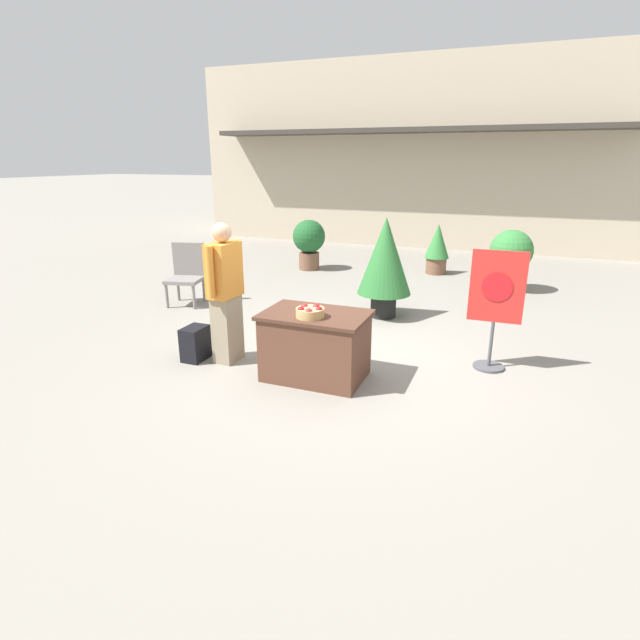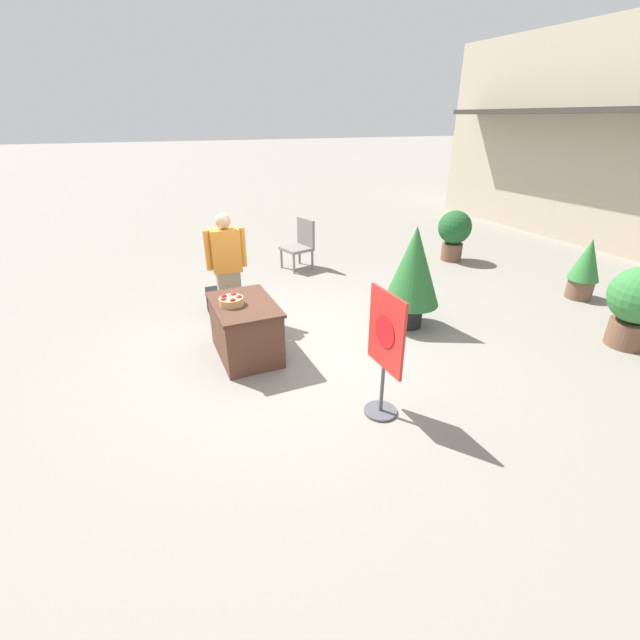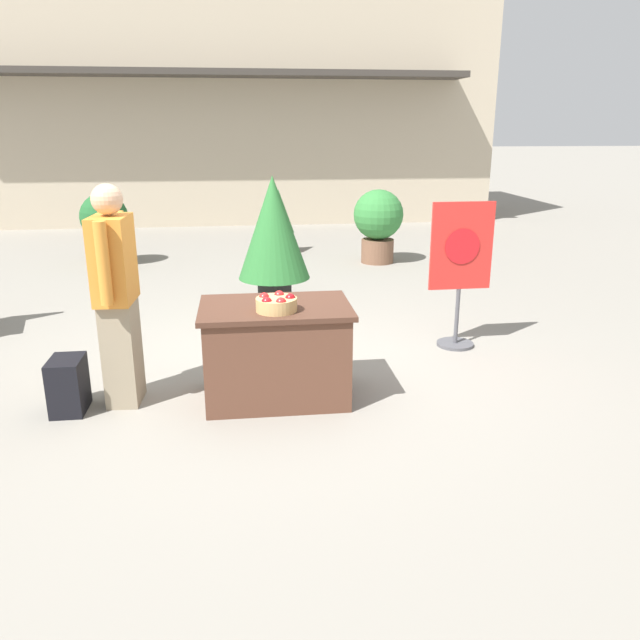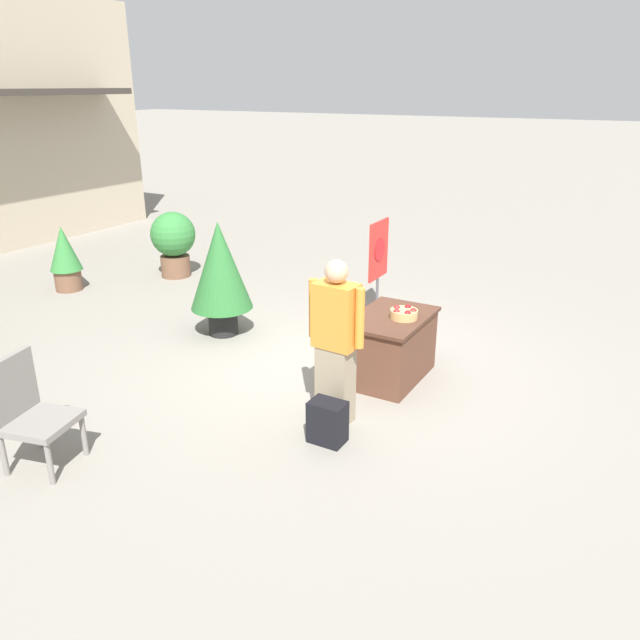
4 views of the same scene
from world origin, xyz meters
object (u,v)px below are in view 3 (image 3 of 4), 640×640
object	(u,v)px
backpack	(68,385)
potted_plant_near_left	(105,223)
potted_plant_far_left	(279,219)
apple_basket	(276,303)
poster_board	(460,268)
potted_plant_far_right	(273,232)
potted_plant_near_right	(378,221)
person_visitor	(117,296)
display_table	(276,352)

from	to	relation	value
backpack	potted_plant_near_left	bearing A→B (deg)	97.97
potted_plant_far_left	apple_basket	bearing A→B (deg)	-93.62
poster_board	potted_plant_far_right	world-z (taller)	potted_plant_far_right
apple_basket	potted_plant_far_right	size ratio (longest dim) A/B	0.20
poster_board	potted_plant_near_right	size ratio (longest dim) A/B	1.23
person_visitor	potted_plant_near_right	size ratio (longest dim) A/B	1.48
poster_board	apple_basket	bearing A→B (deg)	-58.56
display_table	backpack	xyz separation A→B (m)	(-1.58, -0.06, -0.17)
person_visitor	poster_board	world-z (taller)	person_visitor
apple_basket	potted_plant_near_right	xyz separation A→B (m)	(1.88, 5.12, -0.16)
person_visitor	backpack	bearing A→B (deg)	-158.42
apple_basket	poster_board	bearing A→B (deg)	32.46
potted_plant_near_right	backpack	bearing A→B (deg)	-124.56
display_table	potted_plant_far_left	world-z (taller)	potted_plant_far_left
display_table	potted_plant_far_right	size ratio (longest dim) A/B	0.75
apple_basket	backpack	world-z (taller)	apple_basket
apple_basket	potted_plant_far_right	bearing A→B (deg)	87.40
potted_plant_near_left	potted_plant_far_left	distance (m)	2.79
apple_basket	person_visitor	xyz separation A→B (m)	(-1.19, 0.22, 0.04)
backpack	person_visitor	bearing A→B (deg)	18.33
potted_plant_near_right	potted_plant_near_left	bearing A→B (deg)	174.90
potted_plant_far_right	potted_plant_far_left	bearing A→B (deg)	85.59
potted_plant_far_left	display_table	bearing A→B (deg)	-93.74
person_visitor	potted_plant_near_left	size ratio (longest dim) A/B	1.53
potted_plant_near_left	backpack	bearing A→B (deg)	-82.03
apple_basket	potted_plant_far_right	distance (m)	2.68
person_visitor	backpack	xyz separation A→B (m)	(-0.39, -0.13, -0.65)
potted_plant_near_right	poster_board	bearing A→B (deg)	-90.93
apple_basket	person_visitor	size ratio (longest dim) A/B	0.18
person_visitor	potted_plant_far_left	xyz separation A→B (m)	(1.57, 5.89, -0.29)
display_table	potted_plant_near_left	bearing A→B (deg)	113.59
potted_plant_near_right	potted_plant_far_right	world-z (taller)	potted_plant_far_right
poster_board	potted_plant_near_left	xyz separation A→B (m)	(-4.15, 4.34, -0.13)
potted_plant_far_right	backpack	bearing A→B (deg)	-123.36
potted_plant_near_right	potted_plant_near_left	size ratio (longest dim) A/B	1.04
potted_plant_near_left	person_visitor	bearing A→B (deg)	-77.71
backpack	potted_plant_far_left	bearing A→B (deg)	71.92
display_table	potted_plant_far_right	world-z (taller)	potted_plant_far_right
apple_basket	potted_plant_near_left	bearing A→B (deg)	113.03
backpack	potted_plant_near_left	world-z (taller)	potted_plant_near_left
display_table	potted_plant_far_right	distance (m)	2.58
potted_plant_near_right	potted_plant_far_left	distance (m)	1.80
person_visitor	backpack	distance (m)	0.77
backpack	potted_plant_far_left	xyz separation A→B (m)	(1.96, 6.02, 0.36)
apple_basket	potted_plant_near_left	distance (m)	5.97
potted_plant_near_left	potted_plant_far_right	world-z (taller)	potted_plant_far_right
apple_basket	potted_plant_near_right	bearing A→B (deg)	69.80
poster_board	potted_plant_far_left	distance (m)	5.16
potted_plant_far_right	person_visitor	bearing A→B (deg)	-118.07
display_table	potted_plant_near_right	xyz separation A→B (m)	(1.89, 4.96, 0.28)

